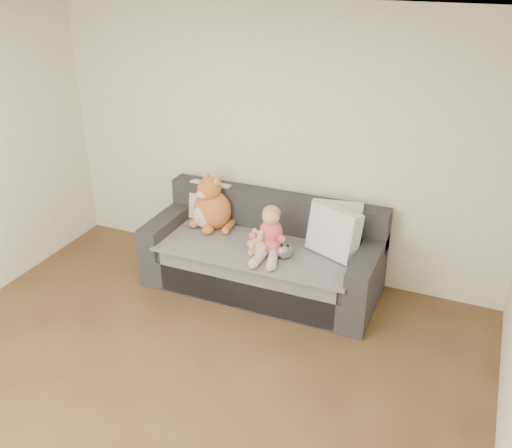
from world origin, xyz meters
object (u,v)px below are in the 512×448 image
(plush_cat, at_px, (211,207))
(teddy_bear, at_px, (258,245))
(sofa, at_px, (264,257))
(sippy_cup, at_px, (275,249))
(toddler, at_px, (270,235))

(plush_cat, distance_m, teddy_bear, 0.74)
(sofa, xyz_separation_m, sippy_cup, (0.19, -0.18, 0.22))
(teddy_bear, xyz_separation_m, sippy_cup, (0.15, 0.07, -0.04))
(plush_cat, bearing_deg, sippy_cup, 2.38)
(sippy_cup, bearing_deg, plush_cat, 160.44)
(plush_cat, distance_m, sippy_cup, 0.85)
(sofa, xyz_separation_m, plush_cat, (-0.60, 0.10, 0.38))
(sippy_cup, bearing_deg, teddy_bear, -155.23)
(toddler, bearing_deg, teddy_bear, -159.34)
(plush_cat, bearing_deg, teddy_bear, -6.47)
(toddler, bearing_deg, plush_cat, 150.06)
(teddy_bear, bearing_deg, sofa, 110.02)
(toddler, xyz_separation_m, plush_cat, (-0.74, 0.29, 0.02))
(sofa, height_order, toddler, toddler)
(teddy_bear, height_order, sippy_cup, teddy_bear)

